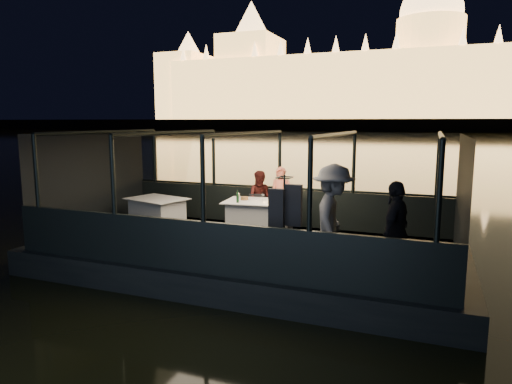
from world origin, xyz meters
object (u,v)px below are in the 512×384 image
at_px(dining_table_aft, 157,212).
at_px(chair_port_left, 254,210).
at_px(dining_table_central, 257,217).
at_px(wine_bottle, 238,196).
at_px(chair_port_right, 280,211).
at_px(passenger_stripe, 333,224).
at_px(person_man_maroon, 261,196).
at_px(passenger_dark, 396,228).
at_px(person_woman_coral, 281,198).
at_px(coat_stand, 284,221).

relative_size(dining_table_aft, chair_port_left, 1.68).
xyz_separation_m(dining_table_central, wine_bottle, (-0.32, -0.36, 0.53)).
bearing_deg(dining_table_aft, chair_port_right, 17.07).
xyz_separation_m(passenger_stripe, wine_bottle, (-2.49, 1.75, 0.06)).
bearing_deg(person_man_maroon, passenger_dark, -53.57).
bearing_deg(passenger_dark, person_woman_coral, -119.79).
relative_size(person_man_maroon, wine_bottle, 5.04).
xyz_separation_m(passenger_dark, wine_bottle, (-3.48, 1.64, 0.06)).
bearing_deg(coat_stand, wine_bottle, 130.73).
bearing_deg(chair_port_left, coat_stand, -76.31).
height_order(chair_port_left, passenger_dark, passenger_dark).
bearing_deg(wine_bottle, passenger_stripe, -35.16).
bearing_deg(dining_table_central, person_woman_coral, 65.13).
bearing_deg(coat_stand, passenger_stripe, 16.84).
bearing_deg(dining_table_central, chair_port_right, 58.66).
distance_m(chair_port_right, wine_bottle, 1.25).
xyz_separation_m(person_man_maroon, passenger_dark, (3.33, -2.72, 0.10)).
height_order(coat_stand, passenger_dark, coat_stand).
bearing_deg(dining_table_central, coat_stand, -59.36).
xyz_separation_m(person_man_maroon, wine_bottle, (-0.15, -1.08, 0.17)).
bearing_deg(chair_port_left, passenger_stripe, -63.34).
relative_size(dining_table_central, passenger_dark, 0.90).
height_order(dining_table_aft, wine_bottle, wine_bottle).
xyz_separation_m(chair_port_left, passenger_dark, (3.41, -2.45, 0.40)).
height_order(dining_table_aft, passenger_dark, passenger_dark).
relative_size(dining_table_central, coat_stand, 0.87).
relative_size(coat_stand, passenger_dark, 1.04).
xyz_separation_m(chair_port_right, wine_bottle, (-0.68, -0.94, 0.47)).
bearing_deg(person_man_maroon, dining_table_aft, -170.77).
height_order(passenger_stripe, passenger_dark, passenger_stripe).
distance_m(chair_port_left, person_woman_coral, 0.71).
bearing_deg(person_man_maroon, chair_port_right, -28.81).
height_order(person_woman_coral, person_man_maroon, person_woman_coral).
bearing_deg(chair_port_right, chair_port_left, -143.01).
distance_m(dining_table_aft, wine_bottle, 2.21).
distance_m(coat_stand, passenger_stripe, 0.81).
distance_m(chair_port_right, passenger_stripe, 3.27).
relative_size(dining_table_aft, chair_port_right, 1.46).
xyz_separation_m(chair_port_left, chair_port_right, (0.60, 0.13, 0.00)).
relative_size(dining_table_aft, person_woman_coral, 0.92).
bearing_deg(dining_table_aft, wine_bottle, -1.89).
bearing_deg(wine_bottle, coat_stand, -49.27).
height_order(coat_stand, wine_bottle, coat_stand).
distance_m(dining_table_central, dining_table_aft, 2.49).
relative_size(coat_stand, wine_bottle, 6.16).
bearing_deg(chair_port_right, passenger_stripe, -31.56).
bearing_deg(passenger_dark, coat_stand, -64.74).
distance_m(person_man_maroon, wine_bottle, 1.10).
xyz_separation_m(chair_port_left, coat_stand, (1.64, -2.80, 0.45)).
xyz_separation_m(coat_stand, person_woman_coral, (-1.06, 3.07, -0.15)).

